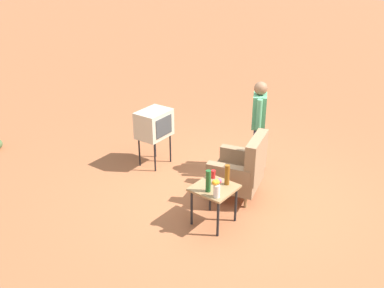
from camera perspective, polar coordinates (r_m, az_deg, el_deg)
The scene contains 9 objects.
ground_plane at distance 6.89m, azimuth 4.66°, elevation -6.61°, with size 60.00×60.00×0.00m, color #A05B38.
armchair at distance 6.57m, azimuth 6.68°, elevation -3.35°, with size 0.94×0.95×1.06m.
side_table at distance 5.93m, azimuth 3.02°, elevation -6.52°, with size 0.56×0.56×0.59m.
tv_on_stand at distance 7.45m, azimuth -5.14°, elevation 2.68°, with size 0.62×0.47×1.03m.
person_standing at distance 7.18m, azimuth 8.95°, elevation 2.93°, with size 0.51×0.37×1.64m.
bottle_tall_amber at distance 5.89m, azimuth 4.77°, elevation -4.17°, with size 0.07×0.07×0.30m, color brown.
bottle_wine_green at distance 5.70m, azimuth 2.21°, elevation -5.01°, with size 0.07×0.07×0.32m, color #1E5623.
soda_can_red at distance 6.07m, azimuth 2.88°, elevation -4.09°, with size 0.07×0.07×0.12m, color red.
flower_vase at distance 5.59m, azimuth 3.37°, elevation -5.86°, with size 0.14×0.10×0.27m.
Camera 1 is at (4.96, 3.14, 3.60)m, focal length 39.50 mm.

